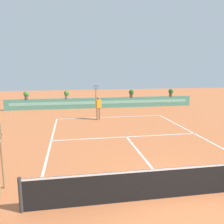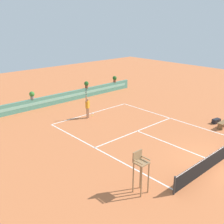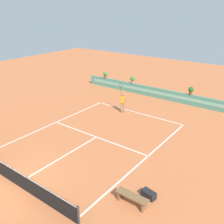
{
  "view_description": "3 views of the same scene",
  "coord_description": "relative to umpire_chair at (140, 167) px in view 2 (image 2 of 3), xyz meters",
  "views": [
    {
      "loc": [
        -3.01,
        -6.1,
        3.82
      ],
      "look_at": [
        -0.41,
        8.78,
        1.0
      ],
      "focal_mm": 38.04,
      "sensor_mm": 36.0,
      "label": 1
    },
    {
      "loc": [
        -13.91,
        -6.01,
        7.98
      ],
      "look_at": [
        -0.41,
        8.78,
        1.0
      ],
      "focal_mm": 42.95,
      "sensor_mm": 36.0,
      "label": 2
    },
    {
      "loc": [
        10.29,
        -5.61,
        8.43
      ],
      "look_at": [
        -0.41,
        8.78,
        1.0
      ],
      "focal_mm": 40.94,
      "sensor_mm": 36.0,
      "label": 3
    }
  ],
  "objects": [
    {
      "name": "ground_plane",
      "position": [
        5.46,
        4.74,
        -1.34
      ],
      "size": [
        60.0,
        60.0,
        0.0
      ],
      "primitive_type": "plane",
      "color": "#C66B3D"
    },
    {
      "name": "court_lines",
      "position": [
        5.46,
        5.45,
        -1.34
      ],
      "size": [
        8.32,
        11.94,
        0.01
      ],
      "color": "white",
      "rests_on": "ground"
    },
    {
      "name": "net",
      "position": [
        5.46,
        -1.26,
        -0.83
      ],
      "size": [
        8.92,
        0.1,
        1.0
      ],
      "color": "#333333",
      "rests_on": "ground"
    },
    {
      "name": "back_wall_barrier",
      "position": [
        5.46,
        15.12,
        -0.84
      ],
      "size": [
        18.0,
        0.21,
        1.0
      ],
      "color": "#4C8E7A",
      "rests_on": "ground"
    },
    {
      "name": "umpire_chair",
      "position": [
        0.0,
        0.0,
        0.0
      ],
      "size": [
        0.6,
        0.6,
        2.14
      ],
      "color": "#99754C",
      "rests_on": "ground"
    },
    {
      "name": "bench_courtside",
      "position": [
        10.97,
        1.08,
        -0.97
      ],
      "size": [
        1.6,
        0.44,
        0.51
      ],
      "color": "brown",
      "rests_on": "ground"
    },
    {
      "name": "gear_bag",
      "position": [
        11.37,
        1.94,
        -1.16
      ],
      "size": [
        0.75,
        0.47,
        0.36
      ],
      "primitive_type": "cube",
      "rotation": [
        0.0,
        0.0,
        -0.17
      ],
      "color": "black",
      "rests_on": "ground"
    },
    {
      "name": "tennis_player",
      "position": [
        4.44,
        9.89,
        -0.29
      ],
      "size": [
        0.57,
        0.36,
        2.58
      ],
      "color": "#9E7051",
      "rests_on": "ground"
    },
    {
      "name": "tennis_ball_near_baseline",
      "position": [
        5.02,
        10.03,
        -1.31
      ],
      "size": [
        0.07,
        0.07,
        0.07
      ],
      "primitive_type": "sphere",
      "color": "#CCE033",
      "rests_on": "ground"
    },
    {
      "name": "potted_plant_right",
      "position": [
        8.31,
        15.13,
        0.07
      ],
      "size": [
        0.48,
        0.48,
        0.72
      ],
      "color": "brown",
      "rests_on": "back_wall_barrier"
    },
    {
      "name": "potted_plant_left",
      "position": [
        2.07,
        15.13,
        0.07
      ],
      "size": [
        0.48,
        0.48,
        0.72
      ],
      "color": "gray",
      "rests_on": "back_wall_barrier"
    },
    {
      "name": "potted_plant_far_right",
      "position": [
        12.42,
        15.13,
        0.07
      ],
      "size": [
        0.48,
        0.48,
        0.72
      ],
      "color": "brown",
      "rests_on": "back_wall_barrier"
    }
  ]
}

